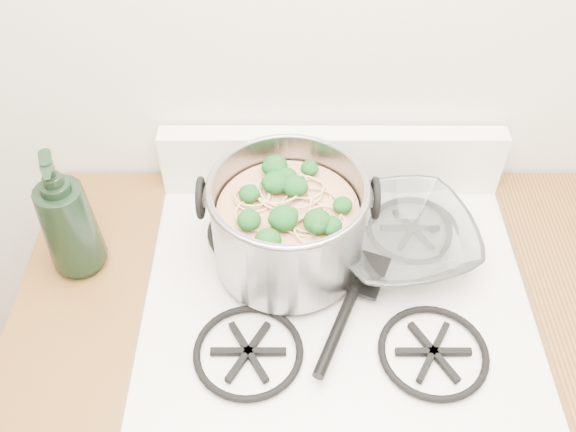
{
  "coord_description": "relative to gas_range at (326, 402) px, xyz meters",
  "views": [
    {
      "loc": [
        -0.1,
        0.49,
        1.94
      ],
      "look_at": [
        -0.1,
        1.33,
        1.04
      ],
      "focal_mm": 40.0,
      "sensor_mm": 36.0,
      "label": 1
    }
  ],
  "objects": [
    {
      "name": "counter_left",
      "position": [
        -0.51,
        0.0,
        0.02
      ],
      "size": [
        0.25,
        0.65,
        0.92
      ],
      "color": "silver",
      "rests_on": "ground"
    },
    {
      "name": "spatula",
      "position": [
        0.05,
        0.03,
        0.5
      ],
      "size": [
        0.39,
        0.4,
        0.02
      ],
      "primitive_type": null,
      "rotation": [
        0.0,
        0.0,
        -0.39
      ],
      "color": "black",
      "rests_on": "gas_range"
    },
    {
      "name": "bottle",
      "position": [
        -0.52,
        0.06,
        0.63
      ],
      "size": [
        0.14,
        0.14,
        0.29
      ],
      "primitive_type": "imported",
      "rotation": [
        0.0,
        0.0,
        0.33
      ],
      "color": "black",
      "rests_on": "counter_left"
    },
    {
      "name": "stock_pot",
      "position": [
        -0.1,
        0.07,
        0.58
      ],
      "size": [
        0.34,
        0.31,
        0.21
      ],
      "color": "gray",
      "rests_on": "gas_range"
    },
    {
      "name": "glass_bowl",
      "position": [
        0.14,
        0.09,
        0.5
      ],
      "size": [
        0.14,
        0.14,
        0.03
      ],
      "primitive_type": "imported",
      "rotation": [
        0.0,
        0.0,
        0.23
      ],
      "color": "white",
      "rests_on": "gas_range"
    },
    {
      "name": "gas_range",
      "position": [
        0.0,
        0.0,
        0.0
      ],
      "size": [
        0.76,
        0.66,
        0.92
      ],
      "color": "white",
      "rests_on": "ground"
    }
  ]
}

